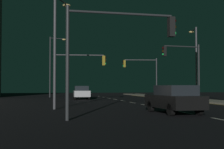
% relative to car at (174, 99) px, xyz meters
% --- Properties ---
extents(ground_plane, '(112.00, 112.00, 0.00)m').
position_rel_car_xyz_m(ground_plane, '(0.84, 4.82, -0.82)').
color(ground_plane, black).
rests_on(ground_plane, ground).
extents(lane_markings_center, '(0.14, 50.00, 0.01)m').
position_rel_car_xyz_m(lane_markings_center, '(0.84, 8.32, -0.82)').
color(lane_markings_center, silver).
rests_on(lane_markings_center, ground).
extents(lane_edge_line, '(0.14, 53.00, 0.01)m').
position_rel_car_xyz_m(lane_edge_line, '(6.97, 9.82, -0.82)').
color(lane_edge_line, gold).
rests_on(lane_edge_line, ground).
extents(car, '(2.06, 4.49, 1.57)m').
position_rel_car_xyz_m(car, '(0.00, 0.00, 0.00)').
color(car, black).
rests_on(car, ground).
extents(car_oncoming, '(2.02, 4.48, 1.57)m').
position_rel_car_xyz_m(car_oncoming, '(-2.98, 21.44, 0.00)').
color(car_oncoming, silver).
rests_on(car_oncoming, ground).
extents(traffic_light_far_center, '(4.04, 0.68, 5.49)m').
position_rel_car_xyz_m(traffic_light_far_center, '(5.97, 12.38, 3.19)').
color(traffic_light_far_center, '#2D3033').
rests_on(traffic_light_far_center, sidewalk_right).
extents(traffic_light_mid_left, '(5.03, 0.71, 4.83)m').
position_rel_car_xyz_m(traffic_light_mid_left, '(-3.92, 14.63, 2.65)').
color(traffic_light_mid_left, '#38383D').
rests_on(traffic_light_mid_left, ground).
extents(traffic_light_near_left, '(4.66, 0.88, 5.22)m').
position_rel_car_xyz_m(traffic_light_near_left, '(5.56, 25.33, 3.04)').
color(traffic_light_near_left, '#38383D').
rests_on(traffic_light_near_left, sidewalk_right).
extents(traffic_light_overhead_east, '(5.29, 0.40, 5.14)m').
position_rel_car_xyz_m(traffic_light_overhead_east, '(-3.70, -2.51, 2.87)').
color(traffic_light_overhead_east, '#2D3033').
rests_on(traffic_light_overhead_east, ground).
extents(street_lamp_mid_block, '(0.58, 1.88, 7.62)m').
position_rel_car_xyz_m(street_lamp_mid_block, '(8.43, 14.86, 3.87)').
color(street_lamp_mid_block, '#4C4C51').
rests_on(street_lamp_mid_block, sidewalk_right).
extents(street_lamp_across_street, '(1.24, 2.16, 7.67)m').
position_rel_car_xyz_m(street_lamp_across_street, '(-6.30, 5.08, 3.80)').
color(street_lamp_across_street, '#4C4C51').
rests_on(street_lamp_across_street, ground).
extents(street_lamp_far_end, '(2.27, 0.70, 8.35)m').
position_rel_car_xyz_m(street_lamp_far_end, '(-6.29, 28.47, 4.15)').
color(street_lamp_far_end, '#2D3033').
rests_on(street_lamp_far_end, ground).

